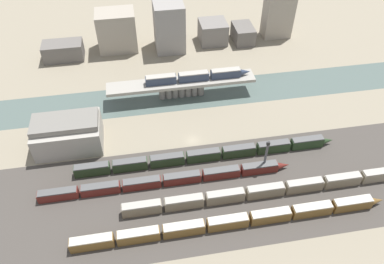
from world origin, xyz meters
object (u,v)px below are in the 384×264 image
at_px(train_yard_near, 232,222).
at_px(warehouse_building, 68,133).
at_px(train_on_bridge, 198,76).
at_px(train_yard_far, 167,180).
at_px(train_yard_outer, 207,155).
at_px(signal_tower, 266,156).
at_px(train_yard_mid, 269,190).

bearing_deg(train_yard_near, warehouse_building, 139.02).
xyz_separation_m(train_on_bridge, train_yard_far, (-18.16, -44.77, -7.49)).
distance_m(train_yard_far, train_yard_outer, 17.08).
bearing_deg(train_yard_outer, signal_tower, -23.22).
relative_size(train_yard_mid, train_yard_outer, 1.03).
xyz_separation_m(train_on_bridge, warehouse_building, (-49.92, -21.21, -3.61)).
distance_m(train_on_bridge, train_yard_outer, 37.24).
height_order(train_yard_far, train_yard_outer, train_yard_outer).
distance_m(train_yard_near, train_yard_far, 25.30).
bearing_deg(train_on_bridge, signal_tower, -71.70).
bearing_deg(train_yard_mid, train_yard_near, -147.34).
relative_size(train_yard_outer, signal_tower, 7.11).
bearing_deg(signal_tower, train_yard_mid, -99.21).
height_order(train_yard_near, train_yard_far, train_yard_near).
bearing_deg(warehouse_building, train_yard_near, -40.98).
height_order(train_yard_outer, warehouse_building, warehouse_building).
bearing_deg(train_yard_outer, train_yard_mid, -48.34).
height_order(train_on_bridge, train_yard_mid, train_on_bridge).
relative_size(train_yard_near, train_yard_outer, 1.04).
bearing_deg(train_yard_near, train_on_bridge, 88.92).
distance_m(train_yard_near, warehouse_building, 64.64).
bearing_deg(train_on_bridge, train_yard_far, -112.07).
height_order(train_yard_mid, signal_tower, signal_tower).
bearing_deg(warehouse_building, train_yard_outer, -18.02).
distance_m(train_yard_near, train_yard_mid, 16.70).
relative_size(warehouse_building, signal_tower, 1.80).
relative_size(train_yard_far, signal_tower, 6.41).
relative_size(train_on_bridge, signal_tower, 3.35).
xyz_separation_m(warehouse_building, signal_tower, (64.48, -22.83, 0.86)).
bearing_deg(train_yard_far, train_yard_outer, 29.41).
bearing_deg(train_yard_near, signal_tower, 51.06).
bearing_deg(train_yard_far, train_yard_mid, -17.45).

